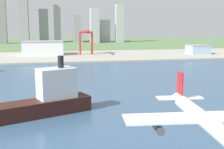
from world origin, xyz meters
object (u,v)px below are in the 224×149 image
at_px(cargo_ship, 46,98).
at_px(warehouse_annex, 198,49).
at_px(airplane_landing, 202,118).
at_px(warehouse_main, 43,48).
at_px(port_crane_red, 86,37).

distance_m(cargo_ship, warehouse_annex, 351.17).
bearing_deg(airplane_landing, warehouse_annex, 63.24).
height_order(cargo_ship, warehouse_main, cargo_ship).
relative_size(airplane_landing, cargo_ship, 0.77).
bearing_deg(port_crane_red, cargo_ship, -100.42).
xyz_separation_m(cargo_ship, warehouse_main, (-11.89, 297.91, 3.47)).
xyz_separation_m(airplane_landing, warehouse_main, (-55.80, 395.15, -13.62)).
height_order(airplane_landing, warehouse_main, airplane_landing).
relative_size(cargo_ship, port_crane_red, 1.30).
bearing_deg(port_crane_red, warehouse_annex, -7.86).
relative_size(warehouse_main, warehouse_annex, 1.92).
height_order(port_crane_red, warehouse_annex, port_crane_red).
distance_m(port_crane_red, warehouse_main, 67.85).
height_order(airplane_landing, cargo_ship, airplane_landing).
bearing_deg(port_crane_red, warehouse_main, 174.29).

